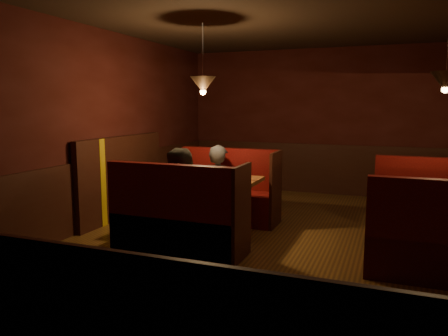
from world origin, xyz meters
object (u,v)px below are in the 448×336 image
at_px(second_table, 437,210).
at_px(diner_a, 219,172).
at_px(diner_b, 183,185).
at_px(main_bench_far, 228,198).
at_px(main_bench_near, 178,225).
at_px(second_bench_far, 433,213).
at_px(second_bench_near, 446,250).
at_px(main_table, 205,191).

xyz_separation_m(second_table, diner_a, (-2.97, 0.53, 0.20)).
relative_size(second_table, diner_b, 0.85).
height_order(main_bench_far, second_table, main_bench_far).
xyz_separation_m(main_bench_far, main_bench_near, (0.00, -1.69, 0.00)).
bearing_deg(second_table, second_bench_far, 87.80).
distance_m(main_bench_far, diner_a, 0.45).
height_order(main_bench_near, diner_a, diner_a).
bearing_deg(main_bench_near, diner_a, 93.35).
xyz_separation_m(second_table, diner_b, (-2.90, -0.81, 0.23)).
height_order(main_bench_far, diner_b, diner_b).
height_order(main_bench_far, second_bench_near, main_bench_far).
distance_m(main_table, second_bench_near, 3.01).
relative_size(main_table, diner_a, 0.96).
bearing_deg(diner_b, second_bench_far, 15.73).
distance_m(second_table, diner_a, 3.02).
xyz_separation_m(main_bench_near, second_bench_near, (2.91, 0.19, -0.01)).
bearing_deg(second_bench_far, main_bench_far, -177.25).
relative_size(main_bench_far, second_bench_near, 1.08).
bearing_deg(second_table, main_bench_far, 166.75).
xyz_separation_m(main_table, second_table, (2.90, 0.16, -0.04)).
xyz_separation_m(main_bench_far, diner_b, (-0.02, -1.49, 0.45)).
bearing_deg(second_bench_near, main_table, 167.42).
bearing_deg(main_table, second_bench_near, -12.58).
relative_size(second_bench_near, diner_a, 0.98).
relative_size(main_table, second_table, 1.09).
relative_size(main_bench_near, diner_b, 1.01).
bearing_deg(second_bench_near, diner_a, 155.87).
height_order(second_table, diner_b, diner_b).
height_order(main_bench_near, second_bench_far, main_bench_near).
distance_m(main_bench_far, diner_b, 1.55).
xyz_separation_m(main_table, diner_b, (-0.01, -0.64, 0.19)).
distance_m(second_bench_far, second_bench_near, 1.64).
height_order(main_table, second_bench_far, second_bench_far).
bearing_deg(diner_b, second_table, 2.30).
height_order(main_bench_far, main_bench_near, same).
bearing_deg(main_bench_far, diner_b, -90.84).
xyz_separation_m(main_bench_near, diner_b, (-0.02, 0.20, 0.45)).
height_order(main_table, diner_a, diner_a).
bearing_deg(diner_a, main_table, 109.58).
distance_m(second_table, diner_b, 3.02).
height_order(second_bench_far, diner_a, diner_a).
distance_m(main_bench_far, main_bench_near, 1.69).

